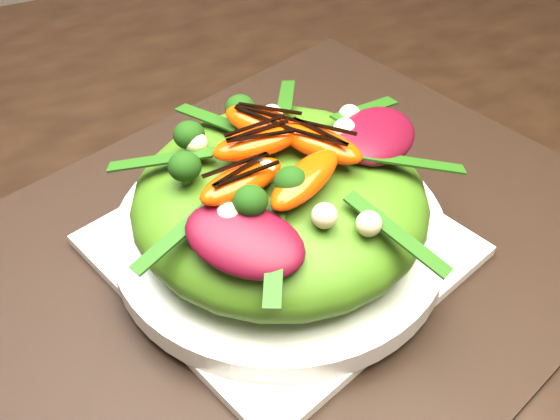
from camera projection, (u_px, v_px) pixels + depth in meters
name	position (u px, v px, depth m)	size (l,w,h in m)	color
dining_table	(437.00, 156.00, 0.64)	(1.60, 0.90, 0.75)	black
placemat	(280.00, 251.00, 0.51)	(0.54, 0.41, 0.00)	black
plate_base	(280.00, 245.00, 0.51)	(0.24, 0.24, 0.01)	white
salad_bowl	(280.00, 233.00, 0.50)	(0.25, 0.25, 0.02)	silver
lettuce_mound	(280.00, 200.00, 0.48)	(0.22, 0.22, 0.07)	#3F6813
radicchio_leaf	(378.00, 135.00, 0.48)	(0.08, 0.05, 0.02)	#470715
orange_segment	(255.00, 141.00, 0.45)	(0.06, 0.03, 0.02)	red
broccoli_floret	(188.00, 143.00, 0.45)	(0.03, 0.03, 0.03)	#103409
macadamia_nut	(359.00, 188.00, 0.43)	(0.02, 0.02, 0.02)	#F5EEAC
balsamic_drizzle	(255.00, 130.00, 0.45)	(0.05, 0.00, 0.00)	black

